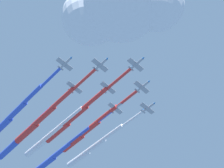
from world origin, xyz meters
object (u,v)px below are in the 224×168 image
Objects in this scene: jet_starboard_inner at (43,117)px; jet_port_outer at (16,112)px; jet_starboard_outer at (60,152)px; jet_lead at (74,117)px; jet_port_mid at (52,134)px; jet_starboard_mid at (94,147)px; jet_trail_port at (23,135)px; jet_port_inner at (88,130)px.

jet_port_outer is (-13.02, -5.32, 0.68)m from jet_starboard_inner.
jet_port_outer reaches higher than jet_starboard_outer.
jet_lead is 0.99× the size of jet_starboard_inner.
jet_port_mid is (-14.82, 13.20, 0.00)m from jet_lead.
jet_lead reaches higher than jet_starboard_inner.
jet_lead is 0.97× the size of jet_starboard_outer.
jet_starboard_outer is (-19.99, 2.38, 0.06)m from jet_starboard_mid.
jet_port_mid reaches higher than jet_starboard_inner.
jet_port_mid is 25.12m from jet_port_outer.
jet_starboard_inner is at bearing -125.84° from jet_starboard_mid.
jet_trail_port is (-1.74, 20.31, -0.20)m from jet_port_outer.
jet_starboard_outer is at bearing 173.22° from jet_starboard_mid.
jet_port_mid is (-19.99, 0.57, -0.30)m from jet_port_inner.
jet_lead is at bearing -41.69° from jet_port_mid.
jet_port_outer is 20.38m from jet_trail_port.
jet_lead is 1.07× the size of jet_starboard_mid.
jet_starboard_mid is at bearing 54.16° from jet_starboard_inner.
jet_starboard_outer reaches higher than jet_lead.
jet_starboard_inner is at bearing -96.09° from jet_port_mid.
jet_starboard_inner is 21.05m from jet_trail_port.
jet_starboard_outer is at bearing 86.21° from jet_starboard_inner.
jet_port_mid is 16.38m from jet_trail_port.
jet_starboard_outer is 24.80m from jet_trail_port.
jet_port_inner is 36.37m from jet_trail_port.
jet_port_outer reaches higher than jet_starboard_inner.
jet_trail_port reaches higher than jet_starboard_outer.
jet_starboard_mid is 1.01× the size of jet_port_outer.
jet_port_mid is 0.99× the size of jet_trail_port.
jet_starboard_outer is at bearing 88.15° from jet_port_mid.
jet_port_inner reaches higher than jet_port_mid.
jet_starboard_mid is 20.13m from jet_starboard_outer.
jet_port_inner is 0.88× the size of jet_starboard_outer.
jet_starboard_outer reaches higher than jet_starboard_mid.
jet_trail_port is (-16.37, -0.11, 0.19)m from jet_port_mid.
jet_trail_port reaches higher than jet_starboard_inner.
jet_starboard_mid is at bearing 45.66° from jet_port_outer.
jet_starboard_outer reaches higher than jet_port_mid.
jet_starboard_outer is at bearing 114.54° from jet_lead.
jet_lead is at bearing -65.46° from jet_starboard_outer.
jet_port_outer is at bearing -125.63° from jet_port_mid.
jet_starboard_mid is (22.18, 30.71, 0.23)m from jet_starboard_inner.
jet_starboard_inner is 1.08× the size of jet_starboard_mid.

